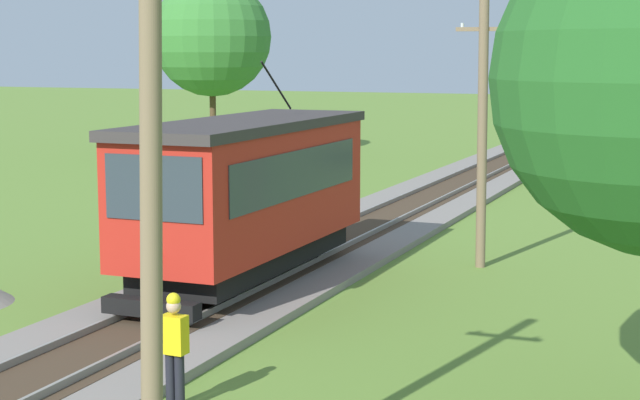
# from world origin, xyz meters

# --- Properties ---
(red_tram) EXTENTS (2.60, 8.54, 4.79)m
(red_tram) POSITION_xyz_m (0.00, 19.41, 2.19)
(red_tram) COLOR red
(red_tram) RESTS_ON rail_right
(utility_pole_near_tram) EXTENTS (1.40, 0.52, 7.74)m
(utility_pole_near_tram) POSITION_xyz_m (4.38, 8.20, 3.97)
(utility_pole_near_tram) COLOR #7A664C
(utility_pole_near_tram) RESTS_ON ground
(utility_pole_mid) EXTENTS (1.40, 0.44, 6.66)m
(utility_pole_mid) POSITION_xyz_m (4.38, 23.51, 3.42)
(utility_pole_mid) COLOR #7A664C
(utility_pole_mid) RESTS_ON ground
(utility_pole_far) EXTENTS (1.40, 0.41, 8.24)m
(utility_pole_far) POSITION_xyz_m (4.38, 39.11, 4.22)
(utility_pole_far) COLOR #7A664C
(utility_pole_far) RESTS_ON ground
(utility_pole_distant) EXTENTS (1.40, 0.46, 7.16)m
(utility_pole_distant) POSITION_xyz_m (4.38, 53.53, 3.68)
(utility_pole_distant) COLOR #7A664C
(utility_pole_distant) RESTS_ON ground
(track_worker) EXTENTS (0.39, 0.26, 1.78)m
(track_worker) POSITION_xyz_m (2.55, 11.74, 0.98)
(track_worker) COLOR black
(track_worker) RESTS_ON ground
(tree_left_far) EXTENTS (5.98, 5.98, 9.07)m
(tree_left_far) POSITION_xyz_m (-14.51, 45.09, 6.07)
(tree_left_far) COLOR #4C3823
(tree_left_far) RESTS_ON ground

